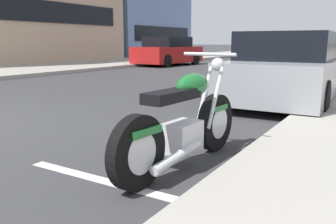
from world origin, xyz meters
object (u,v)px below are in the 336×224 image
object	(u,v)px
parked_car_mid_block	(332,59)
car_opposite_curb	(168,52)
crossing_truck	(276,44)
parked_motorcycle	(184,124)
parked_car_second_in_row	(290,69)

from	to	relation	value
parked_car_mid_block	car_opposite_curb	bearing A→B (deg)	73.98
crossing_truck	parked_car_mid_block	bearing A→B (deg)	106.14
parked_motorcycle	parked_car_mid_block	xyz separation A→B (m)	(10.52, -0.01, 0.20)
parked_car_second_in_row	crossing_truck	world-z (taller)	crossing_truck
car_opposite_curb	parked_car_mid_block	bearing A→B (deg)	76.42
crossing_truck	car_opposite_curb	xyz separation A→B (m)	(-12.23, 2.37, -0.32)
parked_motorcycle	parked_car_mid_block	distance (m)	10.53
parked_car_mid_block	parked_motorcycle	bearing A→B (deg)	-178.69
parked_car_mid_block	crossing_truck	bearing A→B (deg)	22.91
parked_car_second_in_row	parked_car_mid_block	size ratio (longest dim) A/B	1.10
parked_motorcycle	parked_car_second_in_row	world-z (taller)	parked_car_second_in_row
parked_car_second_in_row	crossing_truck	bearing A→B (deg)	14.00
parked_car_second_in_row	car_opposite_curb	world-z (taller)	car_opposite_curb
parked_motorcycle	parked_car_mid_block	bearing A→B (deg)	3.93
parked_car_mid_block	crossing_truck	distance (m)	15.91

